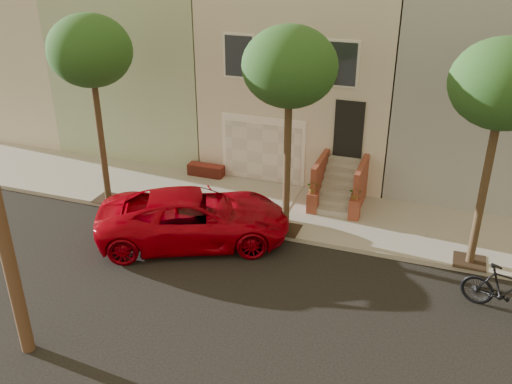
% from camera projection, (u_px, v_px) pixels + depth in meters
% --- Properties ---
extents(ground, '(90.00, 90.00, 0.00)m').
position_uv_depth(ground, '(205.00, 297.00, 14.55)').
color(ground, black).
rests_on(ground, ground).
extents(sidewalk, '(40.00, 3.70, 0.15)m').
position_uv_depth(sidewalk, '(270.00, 207.00, 19.06)').
color(sidewalk, gray).
rests_on(sidewalk, ground).
extents(house_row, '(33.10, 11.70, 7.00)m').
position_uv_depth(house_row, '(316.00, 67.00, 22.48)').
color(house_row, '#B8AE9D').
rests_on(house_row, sidewalk).
extents(tree_left, '(2.70, 2.57, 6.30)m').
position_uv_depth(tree_left, '(90.00, 52.00, 17.27)').
color(tree_left, '#2D2116').
rests_on(tree_left, sidewalk).
extents(tree_mid, '(2.70, 2.57, 6.30)m').
position_uv_depth(tree_mid, '(290.00, 68.00, 15.29)').
color(tree_mid, '#2D2116').
rests_on(tree_mid, sidewalk).
extents(tree_right, '(2.70, 2.57, 6.30)m').
position_uv_depth(tree_right, '(504.00, 86.00, 13.61)').
color(tree_right, '#2D2116').
rests_on(tree_right, sidewalk).
extents(pickup_truck, '(6.38, 4.85, 1.61)m').
position_uv_depth(pickup_truck, '(194.00, 217.00, 16.84)').
color(pickup_truck, '#A4000E').
rests_on(pickup_truck, ground).
extents(motorcycle, '(2.22, 1.10, 1.28)m').
position_uv_depth(motorcycle, '(505.00, 291.00, 13.70)').
color(motorcycle, black).
rests_on(motorcycle, ground).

